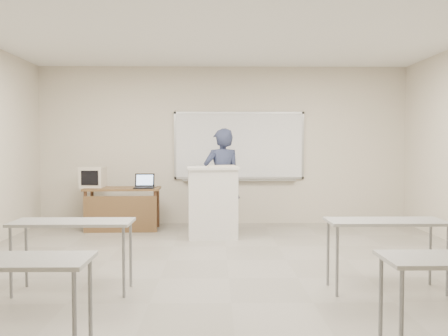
{
  "coord_description": "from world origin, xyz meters",
  "views": [
    {
      "loc": [
        -0.15,
        -5.55,
        1.49
      ],
      "look_at": [
        -0.02,
        2.2,
        1.15
      ],
      "focal_mm": 40.0,
      "sensor_mm": 36.0,
      "label": 1
    }
  ],
  "objects_px": {
    "laptop": "(144,185)",
    "presenter": "(222,180)",
    "crt_monitor": "(93,177)",
    "instructor_desk": "(122,201)",
    "podium": "(212,202)",
    "keyboard": "(222,166)",
    "whiteboard": "(239,146)",
    "mouse": "(154,186)"
  },
  "relations": [
    {
      "from": "laptop",
      "to": "presenter",
      "type": "bearing_deg",
      "value": -7.59
    },
    {
      "from": "crt_monitor",
      "to": "presenter",
      "type": "relative_size",
      "value": 0.25
    },
    {
      "from": "instructor_desk",
      "to": "podium",
      "type": "distance_m",
      "value": 1.74
    },
    {
      "from": "keyboard",
      "to": "instructor_desk",
      "type": "bearing_deg",
      "value": 139.53
    },
    {
      "from": "whiteboard",
      "to": "podium",
      "type": "height_order",
      "value": "whiteboard"
    },
    {
      "from": "crt_monitor",
      "to": "laptop",
      "type": "xyz_separation_m",
      "value": [
        0.95,
        -0.25,
        -0.12
      ]
    },
    {
      "from": "whiteboard",
      "to": "instructor_desk",
      "type": "xyz_separation_m",
      "value": [
        -2.1,
        -0.78,
        -0.96
      ]
    },
    {
      "from": "presenter",
      "to": "podium",
      "type": "bearing_deg",
      "value": 56.72
    },
    {
      "from": "whiteboard",
      "to": "crt_monitor",
      "type": "distance_m",
      "value": 2.76
    },
    {
      "from": "podium",
      "to": "laptop",
      "type": "relative_size",
      "value": 3.37
    },
    {
      "from": "crt_monitor",
      "to": "presenter",
      "type": "xyz_separation_m",
      "value": [
        2.31,
        -0.39,
        -0.03
      ]
    },
    {
      "from": "instructor_desk",
      "to": "laptop",
      "type": "relative_size",
      "value": 3.83
    },
    {
      "from": "instructor_desk",
      "to": "podium",
      "type": "xyz_separation_m",
      "value": [
        1.6,
        -0.69,
        0.05
      ]
    },
    {
      "from": "instructor_desk",
      "to": "crt_monitor",
      "type": "height_order",
      "value": "crt_monitor"
    },
    {
      "from": "laptop",
      "to": "presenter",
      "type": "height_order",
      "value": "presenter"
    },
    {
      "from": "whiteboard",
      "to": "mouse",
      "type": "relative_size",
      "value": 26.41
    },
    {
      "from": "mouse",
      "to": "keyboard",
      "type": "height_order",
      "value": "keyboard"
    },
    {
      "from": "laptop",
      "to": "instructor_desk",
      "type": "bearing_deg",
      "value": 176.45
    },
    {
      "from": "podium",
      "to": "keyboard",
      "type": "relative_size",
      "value": 2.56
    },
    {
      "from": "whiteboard",
      "to": "laptop",
      "type": "bearing_deg",
      "value": -155.04
    },
    {
      "from": "crt_monitor",
      "to": "mouse",
      "type": "xyz_separation_m",
      "value": [
        1.1,
        -0.08,
        -0.16
      ]
    },
    {
      "from": "crt_monitor",
      "to": "laptop",
      "type": "relative_size",
      "value": 1.3
    },
    {
      "from": "podium",
      "to": "crt_monitor",
      "type": "xyz_separation_m",
      "value": [
        -2.15,
        0.93,
        0.35
      ]
    },
    {
      "from": "crt_monitor",
      "to": "podium",
      "type": "bearing_deg",
      "value": -21.17
    },
    {
      "from": "instructor_desk",
      "to": "crt_monitor",
      "type": "bearing_deg",
      "value": 154.83
    },
    {
      "from": "mouse",
      "to": "podium",
      "type": "bearing_deg",
      "value": -53.75
    },
    {
      "from": "whiteboard",
      "to": "podium",
      "type": "relative_size",
      "value": 2.15
    },
    {
      "from": "podium",
      "to": "laptop",
      "type": "bearing_deg",
      "value": 146.25
    },
    {
      "from": "presenter",
      "to": "laptop",
      "type": "bearing_deg",
      "value": -22.49
    },
    {
      "from": "crt_monitor",
      "to": "mouse",
      "type": "bearing_deg",
      "value": -1.8
    },
    {
      "from": "instructor_desk",
      "to": "crt_monitor",
      "type": "distance_m",
      "value": 0.72
    },
    {
      "from": "mouse",
      "to": "keyboard",
      "type": "distance_m",
      "value": 1.59
    },
    {
      "from": "podium",
      "to": "laptop",
      "type": "xyz_separation_m",
      "value": [
        -1.2,
        0.68,
        0.23
      ]
    },
    {
      "from": "instructor_desk",
      "to": "presenter",
      "type": "distance_m",
      "value": 1.81
    },
    {
      "from": "crt_monitor",
      "to": "laptop",
      "type": "distance_m",
      "value": 0.99
    },
    {
      "from": "instructor_desk",
      "to": "crt_monitor",
      "type": "xyz_separation_m",
      "value": [
        -0.55,
        0.24,
        0.4
      ]
    },
    {
      "from": "crt_monitor",
      "to": "keyboard",
      "type": "distance_m",
      "value": 2.54
    },
    {
      "from": "laptop",
      "to": "podium",
      "type": "bearing_deg",
      "value": -31.03
    },
    {
      "from": "whiteboard",
      "to": "keyboard",
      "type": "relative_size",
      "value": 5.5
    },
    {
      "from": "crt_monitor",
      "to": "whiteboard",
      "type": "bearing_deg",
      "value": 13.68
    },
    {
      "from": "whiteboard",
      "to": "presenter",
      "type": "distance_m",
      "value": 1.15
    },
    {
      "from": "whiteboard",
      "to": "instructor_desk",
      "type": "distance_m",
      "value": 2.43
    }
  ]
}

